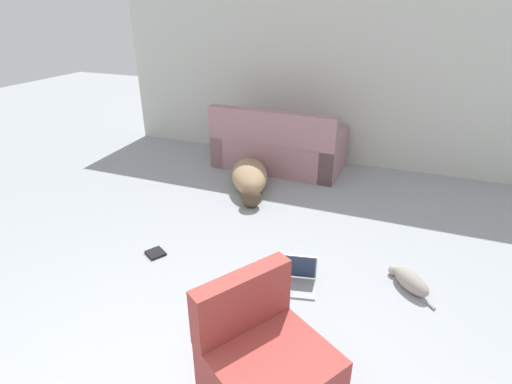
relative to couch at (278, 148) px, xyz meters
name	(u,v)px	position (x,y,z in m)	size (l,w,h in m)	color
wall_back	(347,76)	(0.79, 0.57, 0.97)	(7.02, 0.06, 2.52)	beige
couch	(278,148)	(0.00, 0.00, 0.00)	(1.82, 0.95, 0.91)	#A3757A
dog	(250,177)	(-0.09, -0.85, -0.13)	(0.80, 1.31, 0.34)	#A38460
cat	(410,281)	(1.91, -2.19, -0.22)	(0.41, 0.43, 0.15)	gray
laptop_open	(298,275)	(1.02, -2.48, -0.21)	(0.36, 0.35, 0.26)	gray
book_black	(156,253)	(-0.37, -2.56, -0.28)	(0.22, 0.22, 0.02)	black
side_chair	(266,370)	(1.16, -3.64, -0.02)	(0.88, 0.88, 0.81)	#993833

